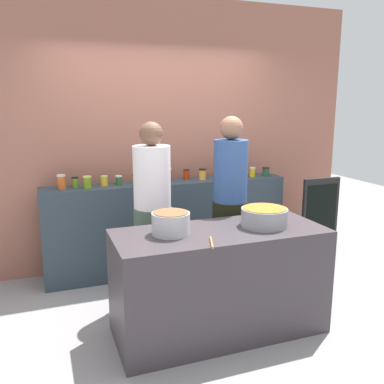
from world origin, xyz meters
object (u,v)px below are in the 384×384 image
(preserve_jar_1, at_px, (75,182))
(preserve_jar_14, at_px, (266,172))
(preserve_jar_7, at_px, (168,175))
(preserve_jar_8, at_px, (186,174))
(preserve_jar_12, at_px, (240,171))
(preserve_jar_5, at_px, (136,179))
(preserve_jar_9, at_px, (203,174))
(cooking_pot_center, at_px, (264,217))
(preserve_jar_4, at_px, (119,180))
(preserve_jar_10, at_px, (221,173))
(preserve_jar_2, at_px, (87,182))
(cooking_pot_left, at_px, (171,223))
(preserve_jar_0, at_px, (61,182))
(preserve_jar_6, at_px, (153,177))
(preserve_jar_13, at_px, (252,172))
(wooden_spoon, at_px, (212,243))
(chalkboard_sign, at_px, (319,222))
(cook_with_tongs, at_px, (153,223))
(preserve_jar_3, at_px, (104,181))
(cook_in_cap, at_px, (230,216))
(preserve_jar_11, at_px, (236,172))

(preserve_jar_1, bearing_deg, preserve_jar_14, -2.64)
(preserve_jar_7, relative_size, preserve_jar_8, 1.23)
(preserve_jar_12, bearing_deg, preserve_jar_7, -178.32)
(preserve_jar_1, bearing_deg, preserve_jar_12, 0.84)
(preserve_jar_12, bearing_deg, preserve_jar_5, -178.11)
(preserve_jar_9, height_order, cooking_pot_center, preserve_jar_9)
(preserve_jar_4, relative_size, preserve_jar_10, 0.72)
(preserve_jar_2, distance_m, preserve_jar_7, 0.88)
(preserve_jar_7, relative_size, preserve_jar_14, 1.35)
(preserve_jar_2, distance_m, preserve_jar_14, 2.05)
(cooking_pot_left, bearing_deg, preserve_jar_4, 95.98)
(preserve_jar_10, bearing_deg, preserve_jar_14, -3.86)
(preserve_jar_5, height_order, preserve_jar_10, preserve_jar_10)
(preserve_jar_0, bearing_deg, preserve_jar_6, 1.81)
(preserve_jar_1, bearing_deg, preserve_jar_4, -3.10)
(preserve_jar_9, xyz_separation_m, preserve_jar_10, (0.21, -0.02, 0.01))
(preserve_jar_0, relative_size, cooking_pot_left, 0.49)
(preserve_jar_5, relative_size, preserve_jar_13, 0.91)
(wooden_spoon, bearing_deg, preserve_jar_5, 95.44)
(preserve_jar_7, xyz_separation_m, cooking_pot_left, (-0.40, -1.40, -0.13))
(cooking_pot_left, height_order, chalkboard_sign, cooking_pot_left)
(preserve_jar_5, bearing_deg, preserve_jar_7, 2.43)
(cooking_pot_left, bearing_deg, preserve_jar_8, 66.10)
(preserve_jar_12, bearing_deg, preserve_jar_13, -38.49)
(preserve_jar_2, height_order, cook_with_tongs, cook_with_tongs)
(preserve_jar_0, height_order, cooking_pot_left, preserve_jar_0)
(preserve_jar_1, bearing_deg, preserve_jar_3, -5.85)
(preserve_jar_12, distance_m, cooking_pot_center, 1.57)
(preserve_jar_13, xyz_separation_m, cooking_pot_center, (-0.63, -1.39, -0.12))
(preserve_jar_2, bearing_deg, preserve_jar_10, 1.21)
(cooking_pot_center, bearing_deg, chalkboard_sign, 36.05)
(cook_in_cap, relative_size, chalkboard_sign, 1.69)
(preserve_jar_0, bearing_deg, wooden_spoon, -61.04)
(preserve_jar_6, bearing_deg, cooking_pot_left, -99.67)
(preserve_jar_10, height_order, preserve_jar_11, preserve_jar_10)
(preserve_jar_9, xyz_separation_m, cook_in_cap, (-0.04, -0.80, -0.27))
(preserve_jar_11, distance_m, preserve_jar_12, 0.15)
(preserve_jar_2, height_order, preserve_jar_6, preserve_jar_2)
(preserve_jar_2, xyz_separation_m, chalkboard_sign, (2.53, -0.43, -0.55))
(preserve_jar_14, relative_size, cook_with_tongs, 0.06)
(preserve_jar_8, relative_size, chalkboard_sign, 0.11)
(preserve_jar_8, distance_m, wooden_spoon, 1.80)
(preserve_jar_11, height_order, cooking_pot_center, preserve_jar_11)
(preserve_jar_5, height_order, preserve_jar_9, preserve_jar_9)
(preserve_jar_12, xyz_separation_m, preserve_jar_14, (0.27, -0.13, -0.01))
(preserve_jar_11, bearing_deg, preserve_jar_13, 3.58)
(cook_in_cap, bearing_deg, preserve_jar_7, 112.90)
(preserve_jar_5, xyz_separation_m, cook_with_tongs, (-0.01, -0.72, -0.29))
(preserve_jar_10, bearing_deg, preserve_jar_9, 174.39)
(preserve_jar_3, xyz_separation_m, preserve_jar_8, (0.93, 0.06, 0.00))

